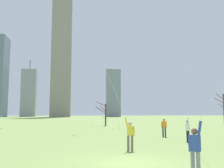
# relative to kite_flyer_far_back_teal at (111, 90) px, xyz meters

# --- Properties ---
(ground_plane) EXTENTS (400.00, 400.00, 0.00)m
(ground_plane) POSITION_rel_kite_flyer_far_back_teal_xyz_m (0.36, -3.30, -3.43)
(ground_plane) COLOR #7A934C
(kite_flyer_far_back_teal) EXTENTS (9.26, 1.74, 20.63)m
(kite_flyer_far_back_teal) POSITION_rel_kite_flyer_far_back_teal_xyz_m (0.00, 0.00, 0.00)
(kite_flyer_far_back_teal) COLOR #726656
(kite_flyer_far_back_teal) RESTS_ON ground
(kite_flyer_midfield_center_purple) EXTENTS (3.60, 7.03, 14.11)m
(kite_flyer_midfield_center_purple) POSITION_rel_kite_flyer_far_back_teal_xyz_m (5.40, 2.21, -0.16)
(kite_flyer_midfield_center_purple) COLOR black
(kite_flyer_midfield_center_purple) RESTS_ON ground
(bystander_watching_nearby) EXTENTS (0.51, 0.22, 1.62)m
(bystander_watching_nearby) POSITION_rel_kite_flyer_far_back_teal_xyz_m (5.75, 8.07, -2.52)
(bystander_watching_nearby) COLOR #33384C
(bystander_watching_nearby) RESTS_ON ground
(distant_kite_drifting_right_red) EXTENTS (2.96, 0.75, 22.47)m
(distant_kite_drifting_right_red) POSITION_rel_kite_flyer_far_back_teal_xyz_m (-2.18, 24.72, 16.18)
(distant_kite_drifting_right_red) COLOR red
(distant_kite_drifting_right_red) RESTS_ON ground
(bare_tree_rightmost) EXTENTS (1.81, 1.75, 4.06)m
(bare_tree_rightmost) POSITION_rel_kite_flyer_far_back_teal_xyz_m (2.19, 27.77, -1.40)
(bare_tree_rightmost) COLOR #4C3828
(bare_tree_rightmost) RESTS_ON ground
(bare_tree_center) EXTENTS (1.47, 2.45, 6.10)m
(bare_tree_center) POSITION_rel_kite_flyer_far_back_teal_xyz_m (24.61, 30.23, -0.34)
(bare_tree_center) COLOR brown
(bare_tree_center) RESTS_ON ground
(skyline_short_annex) EXTENTS (8.75, 6.63, 33.99)m
(skyline_short_annex) POSITION_rel_kite_flyer_far_back_teal_xyz_m (-33.00, 143.26, 10.77)
(skyline_short_annex) COLOR #9EA3AD
(skyline_short_annex) RESTS_ON ground
(skyline_tall_tower) EXTENTS (10.76, 6.59, 74.41)m
(skyline_tall_tower) POSITION_rel_kite_flyer_far_back_teal_xyz_m (-12.78, 124.97, 31.14)
(skyline_tall_tower) COLOR gray
(skyline_tall_tower) RESTS_ON ground
(skyline_wide_slab) EXTENTS (8.32, 5.44, 27.43)m
(skyline_wide_slab) POSITION_rel_kite_flyer_far_back_teal_xyz_m (16.66, 132.33, 10.28)
(skyline_wide_slab) COLOR gray
(skyline_wide_slab) RESTS_ON ground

